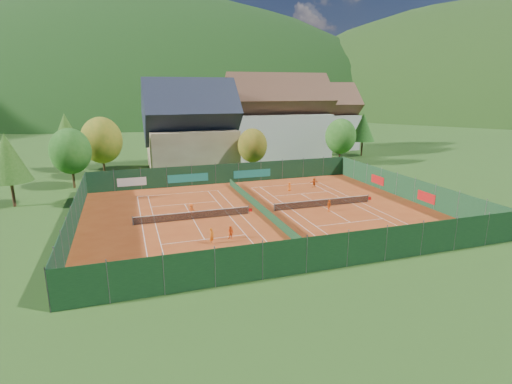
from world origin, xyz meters
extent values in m
plane|color=#254B17|center=(0.00, 0.00, -0.02)|extent=(600.00, 600.00, 0.00)
cube|color=#9C3D17|center=(0.00, 0.00, 0.01)|extent=(40.00, 32.00, 0.01)
cube|color=white|center=(-8.00, 11.88, 0.01)|extent=(10.97, 0.06, 0.00)
cube|color=white|center=(-8.00, -11.88, 0.01)|extent=(10.97, 0.06, 0.00)
cube|color=white|center=(-13.48, 0.00, 0.01)|extent=(0.06, 23.77, 0.00)
cube|color=white|center=(-2.51, 0.00, 0.01)|extent=(0.06, 23.77, 0.00)
cube|color=white|center=(-12.12, 0.00, 0.01)|extent=(0.06, 23.77, 0.00)
cube|color=white|center=(-3.88, 0.00, 0.01)|extent=(0.06, 23.77, 0.00)
cube|color=white|center=(-8.00, 6.40, 0.01)|extent=(8.23, 0.06, 0.00)
cube|color=white|center=(-8.00, -6.40, 0.01)|extent=(8.23, 0.06, 0.00)
cube|color=white|center=(-8.00, 0.00, 0.01)|extent=(0.06, 12.80, 0.00)
cube|color=white|center=(8.00, 11.88, 0.01)|extent=(10.97, 0.06, 0.00)
cube|color=white|center=(8.00, -11.88, 0.01)|extent=(10.97, 0.06, 0.00)
cube|color=white|center=(2.51, 0.00, 0.01)|extent=(0.06, 23.77, 0.00)
cube|color=white|center=(13.48, 0.00, 0.01)|extent=(0.06, 23.77, 0.00)
cube|color=white|center=(3.88, 0.00, 0.01)|extent=(0.06, 23.77, 0.00)
cube|color=white|center=(12.12, 0.00, 0.01)|extent=(0.06, 23.77, 0.00)
cube|color=white|center=(8.00, 6.40, 0.01)|extent=(8.23, 0.06, 0.00)
cube|color=white|center=(8.00, -6.40, 0.01)|extent=(8.23, 0.06, 0.00)
cube|color=white|center=(8.00, 0.00, 0.01)|extent=(0.06, 12.80, 0.00)
cylinder|color=#59595B|center=(-14.40, 0.00, 0.51)|extent=(0.10, 0.10, 1.02)
cylinder|color=#59595B|center=(-1.60, 0.00, 0.51)|extent=(0.10, 0.10, 1.02)
cube|color=black|center=(-8.00, 0.00, 0.46)|extent=(12.80, 0.02, 0.86)
cube|color=white|center=(-8.00, 0.00, 0.89)|extent=(12.80, 0.04, 0.06)
cube|color=red|center=(-1.35, 0.00, 0.45)|extent=(0.40, 0.04, 0.40)
cylinder|color=#59595B|center=(1.60, 0.00, 0.51)|extent=(0.10, 0.10, 1.02)
cylinder|color=#59595B|center=(14.40, 0.00, 0.51)|extent=(0.10, 0.10, 1.02)
cube|color=black|center=(8.00, 0.00, 0.46)|extent=(12.80, 0.02, 0.86)
cube|color=white|center=(8.00, 0.00, 0.89)|extent=(12.80, 0.04, 0.06)
cube|color=red|center=(14.65, 0.00, 0.45)|extent=(0.40, 0.04, 0.40)
cube|color=#14381D|center=(0.00, 0.00, 0.50)|extent=(0.03, 28.80, 1.00)
cube|color=#14371F|center=(0.00, 16.00, 1.50)|extent=(40.00, 0.04, 3.00)
cube|color=teal|center=(-6.00, 15.94, 1.20)|extent=(6.00, 0.03, 1.20)
cube|color=teal|center=(4.00, 15.94, 1.20)|extent=(6.00, 0.03, 1.20)
cube|color=silver|center=(-14.00, 15.94, 1.20)|extent=(4.00, 0.03, 1.20)
cube|color=#123318|center=(0.00, -16.00, 1.50)|extent=(40.00, 0.04, 3.00)
cube|color=#143923|center=(-20.00, 0.00, 1.50)|extent=(0.04, 32.00, 3.00)
cube|color=#153A1E|center=(20.00, 0.00, 1.50)|extent=(0.04, 32.00, 3.00)
cube|color=#B21414|center=(19.94, -4.00, 1.20)|extent=(0.03, 3.00, 1.20)
cube|color=#B21414|center=(19.94, 6.00, 1.20)|extent=(0.03, 3.00, 1.20)
cube|color=tan|center=(-3.00, 30.00, 3.50)|extent=(15.00, 12.00, 7.00)
cube|color=#1E2333|center=(-3.00, 30.00, 10.00)|extent=(16.20, 12.00, 12.00)
cube|color=silver|center=(16.00, 36.00, 4.50)|extent=(20.00, 11.00, 9.00)
cube|color=brown|center=(16.00, 36.00, 11.75)|extent=(21.60, 11.00, 11.00)
cube|color=silver|center=(30.00, 44.00, 4.00)|extent=(16.00, 10.00, 8.00)
cube|color=brown|center=(30.00, 44.00, 10.50)|extent=(17.28, 10.00, 10.00)
cylinder|color=#433018|center=(-22.00, 20.00, 1.40)|extent=(0.36, 0.36, 2.80)
ellipsoid|color=#205A19|center=(-22.00, 20.00, 5.40)|extent=(5.72, 5.72, 6.58)
cylinder|color=#422C17|center=(-18.00, 26.00, 1.57)|extent=(0.36, 0.36, 3.15)
ellipsoid|color=olive|center=(-18.00, 26.00, 6.07)|extent=(6.44, 6.44, 7.40)
cylinder|color=#4A331A|center=(-24.00, 34.00, 1.75)|extent=(0.36, 0.36, 3.50)
cone|color=#2B5618|center=(-24.00, 34.00, 6.75)|extent=(5.60, 5.60, 6.50)
cylinder|color=#442F18|center=(6.00, 22.00, 1.22)|extent=(0.36, 0.36, 2.45)
ellipsoid|color=olive|center=(6.00, 22.00, 4.72)|extent=(5.01, 5.01, 5.76)
cylinder|color=#442818|center=(24.00, 24.00, 1.40)|extent=(0.36, 0.36, 2.80)
ellipsoid|color=#255E1A|center=(24.00, 24.00, 5.40)|extent=(5.72, 5.72, 6.58)
cylinder|color=#412A17|center=(34.00, 32.00, 1.57)|extent=(0.36, 0.36, 3.15)
cone|color=#205B1A|center=(34.00, 32.00, 6.07)|extent=(5.04, 5.04, 5.85)
cylinder|color=#492A1A|center=(-28.00, 12.00, 1.57)|extent=(0.36, 0.36, 3.15)
cone|color=#285317|center=(-28.00, 12.00, 6.07)|extent=(5.04, 5.04, 5.85)
cylinder|color=#472C19|center=(26.00, 40.00, 1.75)|extent=(0.36, 0.36, 3.50)
ellipsoid|color=olive|center=(26.00, 40.00, 6.75)|extent=(7.15, 7.15, 8.22)
ellipsoid|color=black|center=(10.00, 300.00, -42.35)|extent=(440.00, 440.00, 242.00)
ellipsoid|color=black|center=(240.00, 190.00, -38.57)|extent=(380.00, 380.00, 220.40)
cylinder|color=slate|center=(10.14, -10.97, 0.40)|extent=(0.02, 0.02, 0.80)
cylinder|color=slate|center=(10.44, -10.97, 0.40)|extent=(0.02, 0.02, 0.80)
cylinder|color=slate|center=(10.14, -10.67, 0.40)|extent=(0.02, 0.02, 0.80)
cylinder|color=slate|center=(10.44, -10.67, 0.40)|extent=(0.02, 0.02, 0.80)
cube|color=slate|center=(10.29, -10.82, 0.55)|extent=(0.34, 0.34, 0.30)
ellipsoid|color=#CCD833|center=(10.29, -10.82, 0.58)|extent=(0.28, 0.28, 0.16)
sphere|color=#CCD833|center=(-11.16, -6.61, 0.03)|extent=(0.07, 0.07, 0.07)
sphere|color=#CCD833|center=(7.26, -12.21, 0.03)|extent=(0.07, 0.07, 0.07)
sphere|color=#CCD833|center=(3.21, 6.91, 0.03)|extent=(0.07, 0.07, 0.07)
imported|color=orange|center=(-7.56, -7.70, 0.79)|extent=(0.67, 0.67, 1.57)
imported|color=#EE5415|center=(-5.57, -7.11, 0.67)|extent=(0.82, 0.79, 1.34)
imported|color=#FA5A16|center=(-7.98, 1.22, 0.74)|extent=(1.08, 0.82, 1.49)
imported|color=#E35C14|center=(7.73, -2.04, 0.71)|extent=(0.89, 0.73, 1.42)
imported|color=orange|center=(7.11, 8.42, 0.62)|extent=(0.69, 0.54, 1.24)
imported|color=#D75013|center=(11.37, 9.23, 0.70)|extent=(1.33, 0.52, 1.41)
camera|label=1|loc=(-14.61, -42.07, 14.06)|focal=28.00mm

